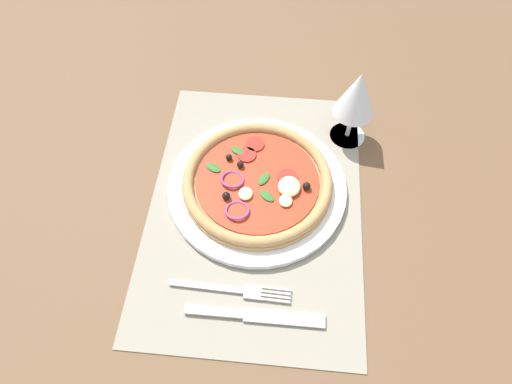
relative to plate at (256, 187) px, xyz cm
name	(u,v)px	position (x,y,z in cm)	size (l,w,h in cm)	color
ground_plane	(255,209)	(3.08, 0.28, -2.17)	(190.00, 140.00, 2.40)	brown
placemat	(255,204)	(3.08, 0.28, -0.77)	(50.63, 34.73, 0.40)	gray
plate	(256,187)	(0.00, 0.00, 0.00)	(29.88, 29.88, 1.14)	white
pizza	(256,181)	(0.03, 0.04, 1.65)	(24.95, 24.95, 2.60)	tan
fork	(237,290)	(18.41, -1.04, -0.35)	(2.37, 18.04, 0.44)	silver
knife	(256,315)	(21.93, 2.16, -0.31)	(2.07, 20.01, 0.62)	silver
wine_glass	(357,95)	(-13.52, 15.65, 9.34)	(7.20, 7.20, 14.90)	silver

